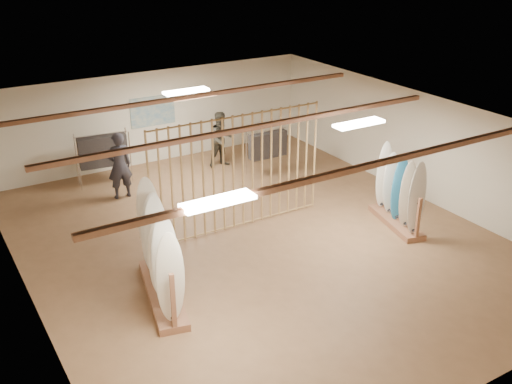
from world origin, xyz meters
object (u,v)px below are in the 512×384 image
rack_right (398,201)px  clothing_rack_b (268,145)px  clothing_rack_a (103,151)px  shopper_a (119,161)px  shopper_b (222,136)px  rack_left (161,266)px

rack_right → clothing_rack_b: rack_right is taller
clothing_rack_a → shopper_a: 1.11m
shopper_a → shopper_b: size_ratio=1.08×
rack_left → rack_right: (6.09, -0.03, -0.07)m
clothing_rack_a → shopper_b: size_ratio=0.79×
rack_right → shopper_a: size_ratio=0.97×
clothing_rack_a → shopper_b: 3.50m
rack_left → shopper_a: bearing=92.0°
rack_left → shopper_b: rack_left is taller
rack_right → clothing_rack_b: size_ratio=1.50×
shopper_b → clothing_rack_b: bearing=-52.9°
rack_left → clothing_rack_a: bearing=94.6°
rack_left → shopper_a: shopper_a is taller
rack_right → shopper_a: bearing=149.4°
shopper_a → shopper_b: 3.46m
shopper_b → rack_left: bearing=-128.1°
clothing_rack_b → shopper_b: (-0.89, 1.16, 0.09)m
rack_left → clothing_rack_b: rack_left is taller
rack_right → clothing_rack_a: rack_right is taller
shopper_a → clothing_rack_a: bearing=-84.1°
rack_right → shopper_b: shopper_b is taller
rack_right → shopper_b: (-1.74, 5.67, 0.33)m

